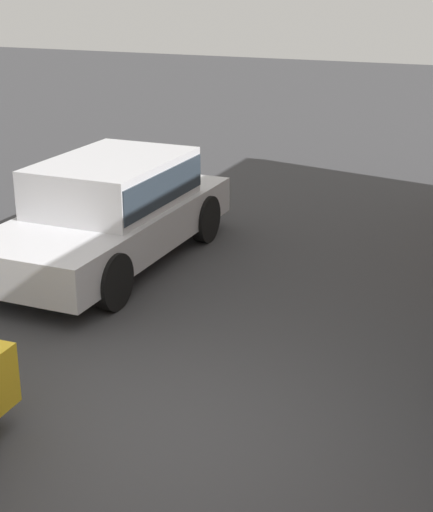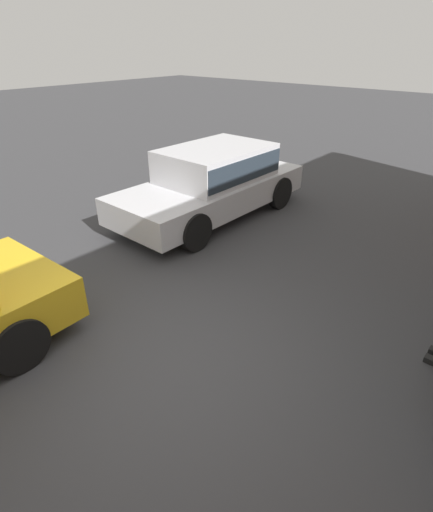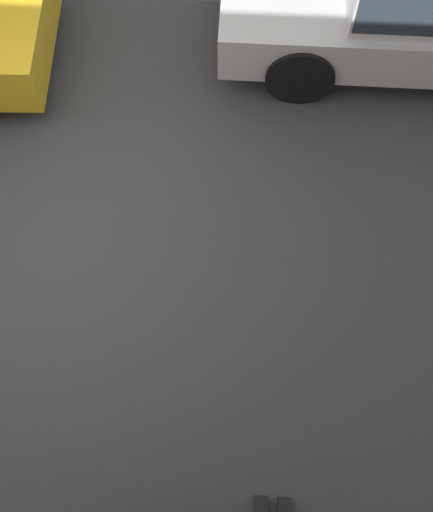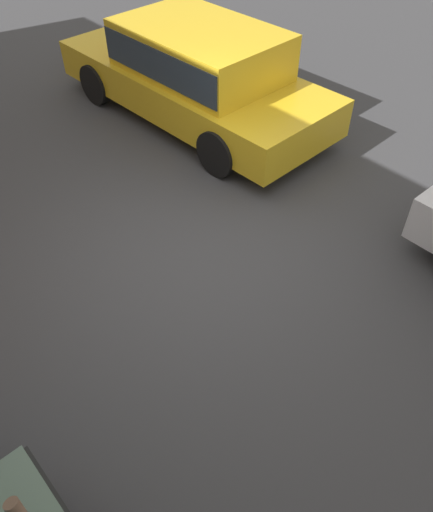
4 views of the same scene
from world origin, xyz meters
name	(u,v)px [view 2 (image 2 of 4)]	position (x,y,z in m)	size (l,w,h in m)	color
ground_plane	(168,369)	(0.00, 0.00, 0.00)	(60.00, 60.00, 0.00)	#38383A
parked_car_near	(213,179)	(-3.76, -2.58, 0.78)	(4.31, 1.87, 1.41)	silver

